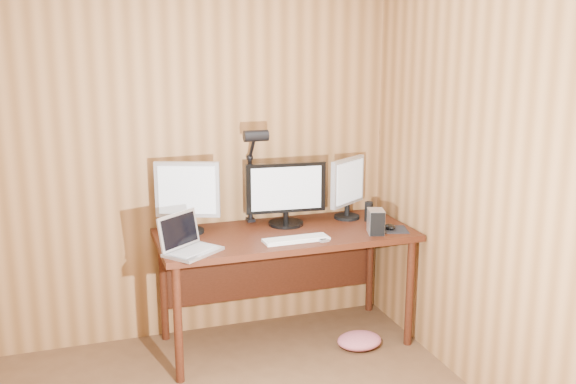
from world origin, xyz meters
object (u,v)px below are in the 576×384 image
hard_drive (376,222)px  mouse (390,226)px  monitor_right (348,186)px  speaker (369,211)px  phone (321,239)px  desk_lamp (253,162)px  monitor_center (286,193)px  monitor_left (188,195)px  laptop (187,243)px  keyboard (296,239)px  desk (282,247)px

hard_drive → mouse: bearing=35.3°
monitor_right → speaker: size_ratio=3.13×
phone → desk_lamp: bearing=112.3°
monitor_right → speaker: monitor_right is taller
monitor_center → monitor_left: (-0.63, 0.03, 0.03)m
laptop → keyboard: laptop is taller
desk → laptop: laptop is taller
monitor_left → hard_drive: bearing=0.8°
laptop → speaker: laptop is taller
speaker → keyboard: bearing=-156.9°
hard_drive → monitor_center: bearing=160.0°
mouse → desk: bearing=-179.8°
monitor_right → monitor_center: bearing=148.0°
speaker → phone: bearing=-147.5°
monitor_left → keyboard: 0.73m
monitor_center → hard_drive: monitor_center is taller
monitor_left → mouse: (1.23, -0.35, -0.22)m
keyboard → speaker: speaker is taller
desk → monitor_left: bearing=169.6°
speaker → desk_lamp: 0.84m
monitor_center → monitor_right: (0.44, 0.02, 0.01)m
monitor_center → phone: size_ratio=4.48×
desk → keyboard: keyboard is taller
laptop → mouse: laptop is taller
monitor_center → speaker: size_ratio=3.98×
speaker → desk_lamp: (-0.75, 0.16, 0.35)m
mouse → speaker: bearing=120.4°
speaker → desk_lamp: bearing=167.8°
laptop → hard_drive: bearing=-38.6°
monitor_right → keyboard: (-0.50, -0.37, -0.21)m
laptop → monitor_center: bearing=-12.0°
mouse → phone: bearing=-152.5°
monitor_center → phone: 0.44m
monitor_left → monitor_center: bearing=17.6°
monitor_right → phone: 0.57m
monitor_left → hard_drive: (1.11, -0.39, -0.17)m
desk → mouse: 0.70m
hard_drive → speaker: hard_drive is taller
desk → phone: phone is taller
laptop → desk_lamp: size_ratio=0.57×
keyboard → phone: (0.15, -0.03, -0.00)m
desk → hard_drive: bearing=-28.0°
laptop → desk: bearing=-15.8°
monitor_center → mouse: (0.59, -0.32, -0.19)m
monitor_left → mouse: bearing=4.3°
mouse → monitor_left: bearing=-175.2°
keyboard → hard_drive: (0.52, -0.01, 0.07)m
monitor_right → keyboard: monitor_right is taller
hard_drive → laptop: bearing=-163.4°
keyboard → desk: bearing=89.1°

